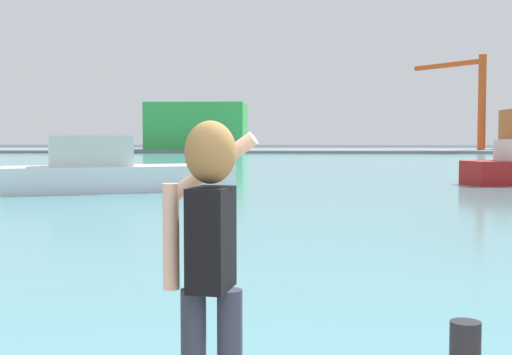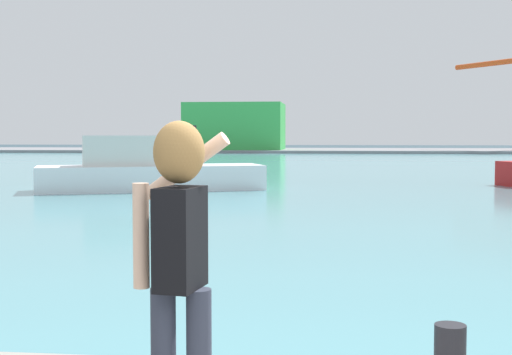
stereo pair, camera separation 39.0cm
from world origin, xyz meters
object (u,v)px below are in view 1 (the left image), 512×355
boat_moored (113,172)px  port_crane (470,90)px  warehouse_left (197,126)px  harbor_bollard (465,352)px  person_photographer (210,245)px

boat_moored → port_crane: port_crane is taller
boat_moored → port_crane: (30.17, 65.01, 7.35)m
warehouse_left → port_crane: size_ratio=1.04×
harbor_bollard → warehouse_left: (-13.70, 87.25, 2.65)m
warehouse_left → harbor_bollard: bearing=-81.1°
harbor_bollard → warehouse_left: bearing=98.9°
warehouse_left → person_photographer: bearing=-82.2°
person_photographer → harbor_bollard: 2.04m
person_photographer → port_crane: size_ratio=0.14×
person_photographer → port_crane: (23.53, 88.38, 6.52)m
harbor_bollard → boat_moored: size_ratio=0.05×
person_photographer → harbor_bollard: bearing=-51.1°
warehouse_left → port_crane: port_crane is taller
harbor_bollard → port_crane: 90.47m
harbor_bollard → warehouse_left: warehouse_left is taller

